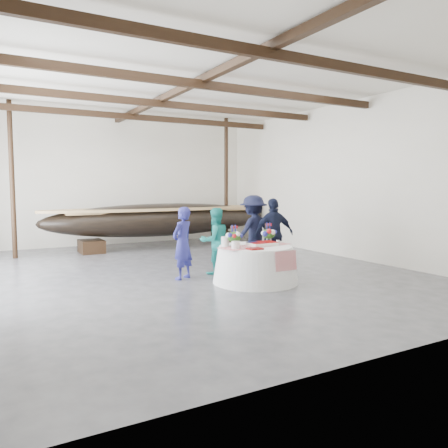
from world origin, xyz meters
TOP-DOWN VIEW (x-y plane):
  - floor at (0.00, 0.00)m, footprint 10.00×12.00m
  - wall_back at (0.00, 6.00)m, footprint 10.00×0.02m
  - wall_front at (0.00, -6.00)m, footprint 10.00×0.02m
  - wall_right at (5.00, 0.00)m, footprint 0.02×12.00m
  - ceiling at (0.00, 0.00)m, footprint 10.00×12.00m
  - pavilion_structure at (0.00, 0.75)m, footprint 9.80×11.76m
  - longboat_display at (1.06, 4.26)m, footprint 7.99×1.60m
  - banquet_table at (0.84, -1.76)m, footprint 1.85×1.85m
  - tabletop_items at (0.86, -1.59)m, footprint 1.77×1.03m
  - guest_woman_blue at (-0.40, -0.68)m, footprint 0.71×0.63m
  - guest_woman_teal at (0.51, -0.51)m, footprint 0.78×0.61m
  - guest_man_left at (1.77, -0.25)m, footprint 1.30×0.89m
  - guest_man_right at (2.05, -0.74)m, footprint 1.11×0.62m

SIDE VIEW (x-z plane):
  - floor at x=0.00m, z-range -0.01..0.01m
  - banquet_table at x=0.84m, z-range 0.00..0.79m
  - guest_woman_teal at x=0.51m, z-range 0.00..1.57m
  - guest_woman_blue at x=-0.40m, z-range 0.00..1.62m
  - guest_man_right at x=2.05m, z-range 0.00..1.78m
  - guest_man_left at x=1.77m, z-range 0.00..1.85m
  - tabletop_items at x=0.86m, z-range 0.74..1.14m
  - longboat_display at x=1.06m, z-range 0.21..1.71m
  - wall_back at x=0.00m, z-range 0.00..4.50m
  - wall_front at x=0.00m, z-range 0.00..4.50m
  - wall_right at x=5.00m, z-range 0.00..4.50m
  - pavilion_structure at x=0.00m, z-range 1.75..6.25m
  - ceiling at x=0.00m, z-range 4.50..4.50m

